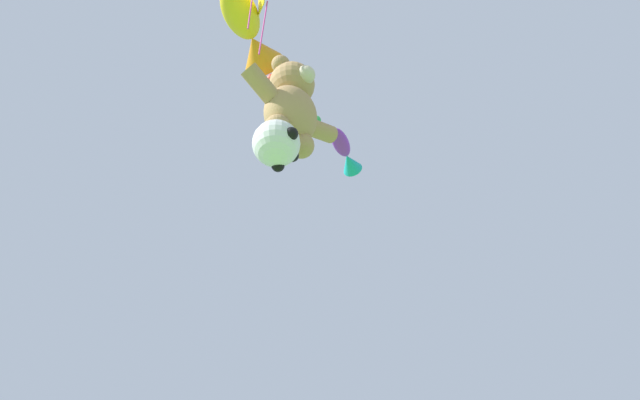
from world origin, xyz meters
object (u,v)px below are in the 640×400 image
soccer_ball_kite (277,144)px  fish_kite_goldfin (249,32)px  teddy_bear_kite (291,105)px  fish_kite_crimson (292,105)px  fish_kite_violet (345,153)px

soccer_ball_kite → fish_kite_goldfin: 4.83m
fish_kite_goldfin → teddy_bear_kite: bearing=-60.7°
fish_kite_crimson → fish_kite_goldfin: fish_kite_goldfin is taller
teddy_bear_kite → fish_kite_violet: size_ratio=1.58×
teddy_bear_kite → fish_kite_goldfin: size_ratio=1.06×
fish_kite_crimson → fish_kite_violet: bearing=10.2°
soccer_ball_kite → fish_kite_goldfin: (-0.16, 1.05, 4.71)m
soccer_ball_kite → fish_kite_crimson: 4.41m
soccer_ball_kite → fish_kite_violet: fish_kite_violet is taller
teddy_bear_kite → soccer_ball_kite: 1.62m
teddy_bear_kite → fish_kite_violet: fish_kite_violet is taller
teddy_bear_kite → fish_kite_goldfin: bearing=119.3°
soccer_ball_kite → fish_kite_violet: size_ratio=0.61×
teddy_bear_kite → fish_kite_crimson: 2.91m
teddy_bear_kite → soccer_ball_kite: bearing=-167.4°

